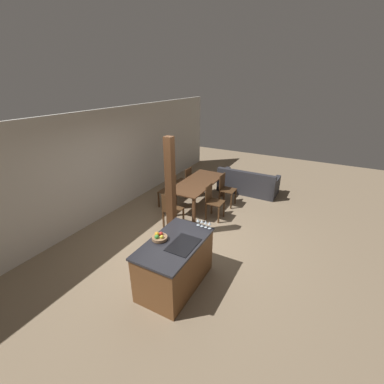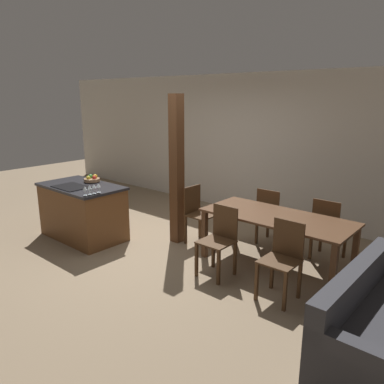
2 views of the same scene
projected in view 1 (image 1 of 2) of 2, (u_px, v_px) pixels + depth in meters
The scene contains 16 objects.
ground_plane at pixel (187, 242), 5.76m from camera, with size 16.00×16.00×0.00m, color #847056.
wall_back at pixel (96, 167), 6.32m from camera, with size 11.20×0.08×2.70m.
kitchen_island at pixel (175, 263), 4.42m from camera, with size 1.43×0.83×0.90m.
fruit_bowl at pixel (159, 237), 4.28m from camera, with size 0.26×0.26×0.11m.
wine_glass_near at pixel (210, 224), 4.56m from camera, with size 0.06×0.06×0.14m.
wine_glass_middle at pixel (206, 222), 4.59m from camera, with size 0.06×0.06×0.14m.
wine_glass_far at pixel (202, 221), 4.63m from camera, with size 0.06×0.06×0.14m.
wine_glass_end at pixel (198, 220), 4.66m from camera, with size 0.06×0.06×0.14m.
dining_table at pixel (198, 185), 7.15m from camera, with size 1.98×0.87×0.73m.
dining_chair_near_left at pixel (213, 201), 6.57m from camera, with size 0.40×0.40×0.90m.
dining_chair_near_right at pixel (226, 189), 7.29m from camera, with size 0.40×0.40×0.90m.
dining_chair_far_left at pixel (169, 191), 7.15m from camera, with size 0.40×0.40×0.90m.
dining_chair_far_right at pixel (185, 181), 7.87m from camera, with size 0.40×0.40×0.90m.
dining_chair_head_end at pixel (172, 210), 6.12m from camera, with size 0.40×0.40×0.90m.
couch at pixel (248, 184), 8.20m from camera, with size 0.85×1.84×0.77m.
timber_post at pixel (171, 190), 5.54m from camera, with size 0.17×0.17×2.31m.
Camera 1 is at (-4.18, -2.38, 3.36)m, focal length 24.00 mm.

